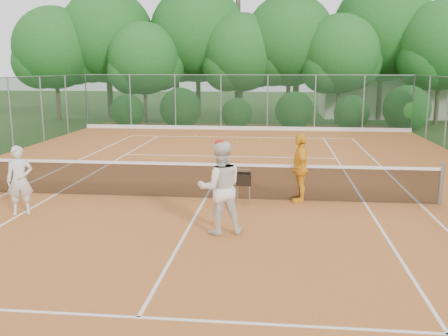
# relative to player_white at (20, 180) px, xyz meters

# --- Properties ---
(ground) EXTENTS (120.00, 120.00, 0.00)m
(ground) POSITION_rel_player_white_xyz_m (4.11, 1.81, -0.83)
(ground) COLOR #264418
(ground) RESTS_ON ground
(clay_court) EXTENTS (18.00, 36.00, 0.02)m
(clay_court) POSITION_rel_player_white_xyz_m (4.11, 1.81, -0.82)
(clay_court) COLOR #B46329
(clay_court) RESTS_ON ground
(club_building) EXTENTS (8.00, 5.00, 3.00)m
(club_building) POSITION_rel_player_white_xyz_m (13.11, 25.81, 0.67)
(club_building) COLOR beige
(club_building) RESTS_ON ground
(tennis_net) EXTENTS (11.97, 0.10, 1.10)m
(tennis_net) POSITION_rel_player_white_xyz_m (4.11, 1.81, -0.30)
(tennis_net) COLOR gray
(tennis_net) RESTS_ON clay_court
(player_white) EXTENTS (0.70, 0.60, 1.62)m
(player_white) POSITION_rel_player_white_xyz_m (0.00, 0.00, 0.00)
(player_white) COLOR silver
(player_white) RESTS_ON clay_court
(player_center_grp) EXTENTS (1.11, 0.97, 1.97)m
(player_center_grp) POSITION_rel_player_white_xyz_m (4.82, -0.90, 0.17)
(player_center_grp) COLOR white
(player_center_grp) RESTS_ON clay_court
(player_yellow) EXTENTS (0.53, 1.07, 1.77)m
(player_yellow) POSITION_rel_player_white_xyz_m (6.56, 1.82, 0.08)
(player_yellow) COLOR yellow
(player_yellow) RESTS_ON clay_court
(ball_hopper) EXTENTS (0.34, 0.34, 0.79)m
(ball_hopper) POSITION_rel_player_white_xyz_m (5.15, 1.42, -0.19)
(ball_hopper) COLOR gray
(ball_hopper) RESTS_ON clay_court
(stray_ball_a) EXTENTS (0.07, 0.07, 0.07)m
(stray_ball_a) POSITION_rel_player_white_xyz_m (1.83, 13.92, -0.78)
(stray_ball_a) COLOR #C9ED37
(stray_ball_a) RESTS_ON clay_court
(stray_ball_b) EXTENTS (0.07, 0.07, 0.07)m
(stray_ball_b) POSITION_rel_player_white_xyz_m (5.12, 12.43, -0.78)
(stray_ball_b) COLOR #C2DA32
(stray_ball_b) RESTS_ON clay_court
(stray_ball_c) EXTENTS (0.07, 0.07, 0.07)m
(stray_ball_c) POSITION_rel_player_white_xyz_m (4.16, 11.69, -0.78)
(stray_ball_c) COLOR #D0DF34
(stray_ball_c) RESTS_ON clay_court
(court_markings) EXTENTS (11.03, 23.83, 0.01)m
(court_markings) POSITION_rel_player_white_xyz_m (4.11, 1.81, -0.81)
(court_markings) COLOR white
(court_markings) RESTS_ON clay_court
(fence_back) EXTENTS (18.07, 0.07, 3.00)m
(fence_back) POSITION_rel_player_white_xyz_m (4.11, 16.81, 0.69)
(fence_back) COLOR #19381E
(fence_back) RESTS_ON clay_court
(tropical_treeline) EXTENTS (32.10, 8.49, 15.03)m
(tropical_treeline) POSITION_rel_player_white_xyz_m (5.54, 22.03, 4.28)
(tropical_treeline) COLOR brown
(tropical_treeline) RESTS_ON ground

